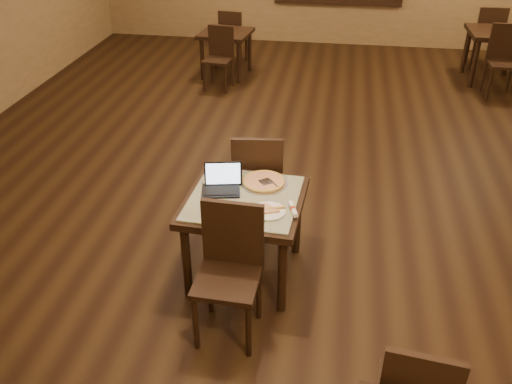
% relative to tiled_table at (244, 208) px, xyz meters
% --- Properties ---
extents(ground, '(10.00, 10.00, 0.00)m').
position_rel_tiled_table_xyz_m(ground, '(0.01, 1.96, -0.66)').
color(ground, black).
rests_on(ground, ground).
extents(tiled_table, '(0.97, 0.97, 0.76)m').
position_rel_tiled_table_xyz_m(tiled_table, '(0.00, 0.00, 0.00)').
color(tiled_table, black).
rests_on(tiled_table, ground).
extents(chair_main_near, '(0.46, 0.46, 1.03)m').
position_rel_tiled_table_xyz_m(chair_main_near, '(0.00, -0.61, -0.08)').
color(chair_main_near, black).
rests_on(chair_main_near, ground).
extents(chair_main_far, '(0.50, 0.50, 1.03)m').
position_rel_tiled_table_xyz_m(chair_main_far, '(0.01, 0.61, -0.08)').
color(chair_main_far, black).
rests_on(chair_main_far, ground).
extents(laptop, '(0.34, 0.29, 0.21)m').
position_rel_tiled_table_xyz_m(laptop, '(-0.20, 0.10, 0.16)').
color(laptop, black).
rests_on(laptop, tiled_table).
extents(plate, '(0.26, 0.26, 0.01)m').
position_rel_tiled_table_xyz_m(plate, '(0.22, -0.18, 0.11)').
color(plate, white).
rests_on(plate, tiled_table).
extents(pizza_slice, '(0.23, 0.23, 0.02)m').
position_rel_tiled_table_xyz_m(pizza_slice, '(0.22, -0.18, 0.13)').
color(pizza_slice, beige).
rests_on(pizza_slice, plate).
extents(pizza_pan, '(0.39, 0.39, 0.01)m').
position_rel_tiled_table_xyz_m(pizza_pan, '(0.12, 0.24, 0.11)').
color(pizza_pan, silver).
rests_on(pizza_pan, tiled_table).
extents(pizza_whole, '(0.35, 0.35, 0.02)m').
position_rel_tiled_table_xyz_m(pizza_whole, '(0.12, 0.24, 0.12)').
color(pizza_whole, beige).
rests_on(pizza_whole, pizza_pan).
extents(spatula, '(0.22, 0.24, 0.01)m').
position_rel_tiled_table_xyz_m(spatula, '(0.14, 0.22, 0.13)').
color(spatula, silver).
rests_on(spatula, pizza_whole).
extents(napkin_roll, '(0.09, 0.19, 0.04)m').
position_rel_tiled_table_xyz_m(napkin_roll, '(0.40, -0.14, 0.12)').
color(napkin_roll, white).
rests_on(napkin_roll, tiled_table).
extents(other_table_a, '(0.87, 0.87, 0.80)m').
position_rel_tiled_table_xyz_m(other_table_a, '(3.01, 5.28, 0.00)').
color(other_table_a, black).
rests_on(other_table_a, ground).
extents(other_table_a_chair_near, '(0.46, 0.46, 1.03)m').
position_rel_tiled_table_xyz_m(other_table_a_chair_near, '(3.01, 4.68, -0.08)').
color(other_table_a_chair_near, black).
rests_on(other_table_a_chair_near, ground).
extents(other_table_a_chair_far, '(0.46, 0.46, 1.03)m').
position_rel_tiled_table_xyz_m(other_table_a_chair_far, '(3.02, 5.88, -0.08)').
color(other_table_a_chair_far, black).
rests_on(other_table_a_chair_far, ground).
extents(other_table_b, '(0.84, 0.84, 0.71)m').
position_rel_tiled_table_xyz_m(other_table_b, '(-1.17, 4.88, -0.07)').
color(other_table_b, black).
rests_on(other_table_b, ground).
extents(other_table_b_chair_near, '(0.44, 0.44, 0.92)m').
position_rel_tiled_table_xyz_m(other_table_b_chair_near, '(-1.16, 4.35, -0.14)').
color(other_table_b_chair_near, black).
rests_on(other_table_b_chair_near, ground).
extents(other_table_b_chair_far, '(0.44, 0.44, 0.92)m').
position_rel_tiled_table_xyz_m(other_table_b_chair_far, '(-1.18, 5.42, -0.14)').
color(other_table_b_chair_far, black).
rests_on(other_table_b_chair_far, ground).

